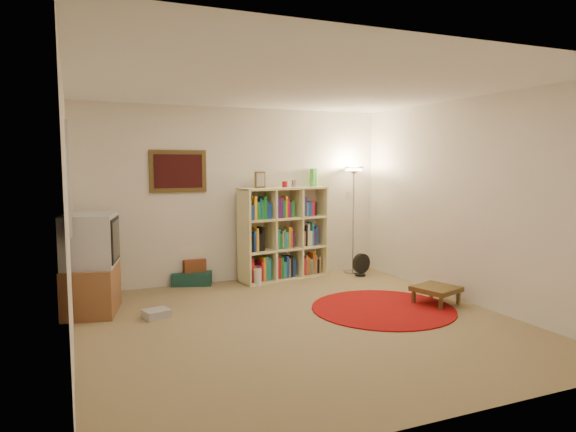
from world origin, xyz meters
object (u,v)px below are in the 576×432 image
at_px(bookshelf, 282,235).
at_px(tv_stand, 91,266).
at_px(side_table, 436,289).
at_px(suitcase, 192,278).
at_px(floor_lamp, 354,185).
at_px(floor_fan, 361,265).

xyz_separation_m(bookshelf, tv_stand, (-2.67, -0.75, -0.11)).
bearing_deg(side_table, bookshelf, 120.89).
height_order(bookshelf, side_table, bookshelf).
distance_m(tv_stand, suitcase, 1.70).
bearing_deg(side_table, tv_stand, 161.97).
relative_size(bookshelf, floor_lamp, 0.98).
bearing_deg(tv_stand, suitcase, 46.62).
xyz_separation_m(tv_stand, side_table, (3.87, -1.26, -0.37)).
height_order(floor_lamp, side_table, floor_lamp).
height_order(floor_fan, suitcase, floor_fan).
bearing_deg(suitcase, floor_lamp, 12.60).
xyz_separation_m(floor_fan, side_table, (0.03, -1.70, 0.01)).
height_order(bookshelf, suitcase, bookshelf).
distance_m(suitcase, side_table, 3.33).
xyz_separation_m(floor_lamp, side_table, (0.03, -1.96, -1.19)).
bearing_deg(side_table, floor_fan, 91.11).
bearing_deg(bookshelf, floor_fan, -24.68).
relative_size(floor_lamp, suitcase, 2.63).
relative_size(floor_lamp, side_table, 2.78).
xyz_separation_m(bookshelf, floor_fan, (1.17, -0.31, -0.48)).
distance_m(tv_stand, side_table, 4.08).
distance_m(bookshelf, suitcase, 1.44).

